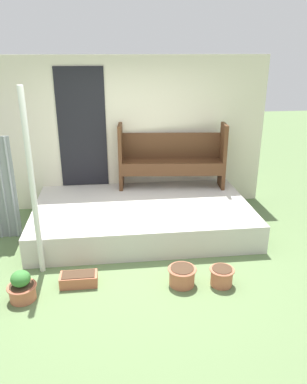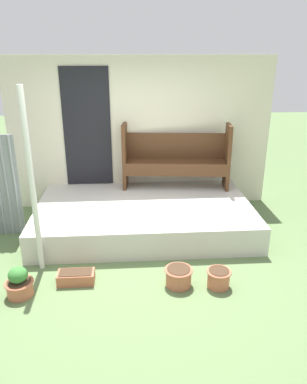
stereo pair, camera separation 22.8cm
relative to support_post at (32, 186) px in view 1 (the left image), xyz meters
The scene contains 9 objects.
ground_plane 1.69m from the support_post, ahead, with size 24.00×24.00×0.00m, color #5B7547.
porch_slab 2.00m from the support_post, 37.18° to the left, with size 3.32×2.00×0.42m.
house_wall 2.49m from the support_post, 57.00° to the left, with size 4.52×0.08×2.60m.
support_post is the anchor object (origin of this frame).
bench 2.69m from the support_post, 42.46° to the left, with size 1.83×0.57×1.11m.
flower_pot_left 1.17m from the support_post, 102.40° to the right, with size 0.34×0.34×0.37m.
flower_pot_middle 2.08m from the support_post, 16.43° to the right, with size 0.35×0.35×0.23m.
flower_pot_right 2.51m from the support_post, 14.54° to the right, with size 0.30×0.30×0.23m.
planter_box_rect 1.25m from the support_post, 37.13° to the right, with size 0.45×0.22×0.15m.
Camera 1 is at (-0.29, -4.36, 2.70)m, focal length 35.00 mm.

